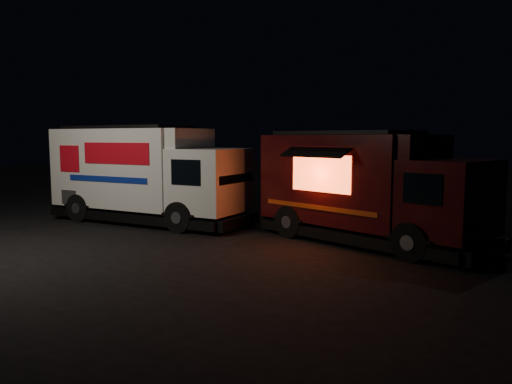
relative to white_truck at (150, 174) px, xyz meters
name	(u,v)px	position (x,y,z in m)	size (l,w,h in m)	color
ground	(160,246)	(3.03, -2.62, -1.68)	(80.00, 80.00, 0.00)	black
white_truck	(150,174)	(0.00, 0.00, 0.00)	(7.39, 2.52, 3.35)	silver
red_truck	(371,187)	(7.66, 0.94, -0.11)	(6.73, 2.48, 3.13)	#380C0A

